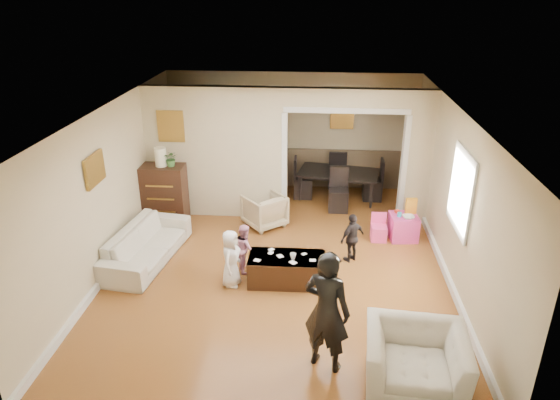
# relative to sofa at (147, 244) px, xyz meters

# --- Properties ---
(floor) EXTENTS (7.00, 7.00, 0.00)m
(floor) POSITION_rel_sofa_xyz_m (2.24, 0.12, -0.30)
(floor) COLOR #A06229
(floor) RESTS_ON ground
(partition_left) EXTENTS (2.75, 0.18, 2.60)m
(partition_left) POSITION_rel_sofa_xyz_m (0.86, 1.92, 1.00)
(partition_left) COLOR #C1B18D
(partition_left) RESTS_ON ground
(partition_right) EXTENTS (0.55, 0.18, 2.60)m
(partition_right) POSITION_rel_sofa_xyz_m (4.71, 1.92, 1.00)
(partition_right) COLOR #C1B18D
(partition_right) RESTS_ON ground
(partition_header) EXTENTS (2.22, 0.18, 0.35)m
(partition_header) POSITION_rel_sofa_xyz_m (3.34, 1.92, 2.13)
(partition_header) COLOR #C1B18D
(partition_header) RESTS_ON partition_right
(window_pane) EXTENTS (0.03, 0.95, 1.10)m
(window_pane) POSITION_rel_sofa_xyz_m (4.97, -0.28, 1.25)
(window_pane) COLOR white
(window_pane) RESTS_ON ground
(framed_art_partition) EXTENTS (0.45, 0.03, 0.55)m
(framed_art_partition) POSITION_rel_sofa_xyz_m (0.04, 1.82, 1.55)
(framed_art_partition) COLOR brown
(framed_art_partition) RESTS_ON partition_left
(framed_art_sofa_wall) EXTENTS (0.03, 0.55, 0.40)m
(framed_art_sofa_wall) POSITION_rel_sofa_xyz_m (-0.47, -0.48, 1.50)
(framed_art_sofa_wall) COLOR brown
(framed_art_alcove) EXTENTS (0.45, 0.03, 0.55)m
(framed_art_alcove) POSITION_rel_sofa_xyz_m (3.34, 3.56, 1.40)
(framed_art_alcove) COLOR brown
(sofa) EXTENTS (1.06, 2.12, 0.59)m
(sofa) POSITION_rel_sofa_xyz_m (0.00, 0.00, 0.00)
(sofa) COLOR beige
(sofa) RESTS_ON ground
(armchair_back) EXTENTS (0.98, 0.98, 0.64)m
(armchair_back) POSITION_rel_sofa_xyz_m (1.84, 1.47, 0.02)
(armchair_back) COLOR #C5B489
(armchair_back) RESTS_ON ground
(armchair_front) EXTENTS (1.21, 1.08, 0.74)m
(armchair_front) POSITION_rel_sofa_xyz_m (4.03, -2.64, 0.07)
(armchair_front) COLOR beige
(armchair_front) RESTS_ON ground
(dresser) EXTENTS (0.84, 0.47, 1.16)m
(dresser) POSITION_rel_sofa_xyz_m (-0.11, 1.50, 0.28)
(dresser) COLOR #351B10
(dresser) RESTS_ON ground
(table_lamp) EXTENTS (0.22, 0.22, 0.36)m
(table_lamp) POSITION_rel_sofa_xyz_m (-0.11, 1.50, 1.04)
(table_lamp) COLOR #FFF8CF
(table_lamp) RESTS_ON dresser
(potted_plant) EXTENTS (0.28, 0.24, 0.31)m
(potted_plant) POSITION_rel_sofa_xyz_m (0.09, 1.50, 1.02)
(potted_plant) COLOR #3C6C30
(potted_plant) RESTS_ON dresser
(coffee_table) EXTENTS (1.20, 0.62, 0.45)m
(coffee_table) POSITION_rel_sofa_xyz_m (2.41, -0.50, -0.07)
(coffee_table) COLOR #3C2313
(coffee_table) RESTS_ON ground
(coffee_cup) EXTENTS (0.10, 0.10, 0.09)m
(coffee_cup) POSITION_rel_sofa_xyz_m (2.51, -0.55, 0.19)
(coffee_cup) COLOR silver
(coffee_cup) RESTS_ON coffee_table
(play_table) EXTENTS (0.53, 0.53, 0.46)m
(play_table) POSITION_rel_sofa_xyz_m (4.44, 1.14, -0.06)
(play_table) COLOR #E03B94
(play_table) RESTS_ON ground
(cereal_box) EXTENTS (0.21, 0.09, 0.30)m
(cereal_box) POSITION_rel_sofa_xyz_m (4.56, 1.24, 0.32)
(cereal_box) COLOR yellow
(cereal_box) RESTS_ON play_table
(cyan_cup) EXTENTS (0.08, 0.08, 0.08)m
(cyan_cup) POSITION_rel_sofa_xyz_m (4.34, 1.09, 0.21)
(cyan_cup) COLOR #27ABC5
(cyan_cup) RESTS_ON play_table
(toy_block) EXTENTS (0.10, 0.09, 0.05)m
(toy_block) POSITION_rel_sofa_xyz_m (4.32, 1.26, 0.19)
(toy_block) COLOR red
(toy_block) RESTS_ON play_table
(play_bowl) EXTENTS (0.23, 0.23, 0.05)m
(play_bowl) POSITION_rel_sofa_xyz_m (4.49, 1.02, 0.19)
(play_bowl) COLOR silver
(play_bowl) RESTS_ON play_table
(dining_table) EXTENTS (1.84, 1.24, 0.60)m
(dining_table) POSITION_rel_sofa_xyz_m (3.29, 2.95, 0.00)
(dining_table) COLOR black
(dining_table) RESTS_ON ground
(adult_person) EXTENTS (0.69, 0.58, 1.60)m
(adult_person) POSITION_rel_sofa_xyz_m (3.00, -2.34, 0.50)
(adult_person) COLOR black
(adult_person) RESTS_ON ground
(child_kneel_a) EXTENTS (0.36, 0.50, 0.93)m
(child_kneel_a) POSITION_rel_sofa_xyz_m (1.56, -0.65, 0.17)
(child_kneel_a) COLOR white
(child_kneel_a) RESTS_ON ground
(child_kneel_b) EXTENTS (0.43, 0.48, 0.82)m
(child_kneel_b) POSITION_rel_sofa_xyz_m (1.71, -0.20, 0.11)
(child_kneel_b) COLOR pink
(child_kneel_b) RESTS_ON ground
(child_toddler) EXTENTS (0.52, 0.49, 0.86)m
(child_toddler) POSITION_rel_sofa_xyz_m (3.46, 0.25, 0.14)
(child_toddler) COLOR black
(child_toddler) RESTS_ON ground
(craft_papers) EXTENTS (0.96, 0.50, 0.00)m
(craft_papers) POSITION_rel_sofa_xyz_m (2.36, -0.51, 0.15)
(craft_papers) COLOR white
(craft_papers) RESTS_ON coffee_table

